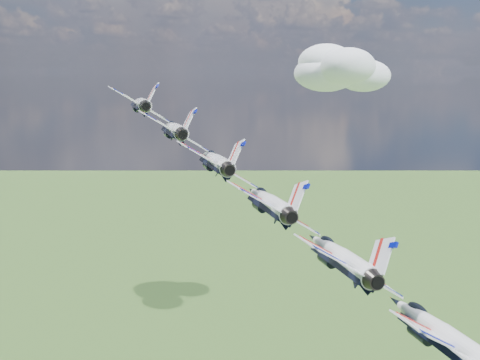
% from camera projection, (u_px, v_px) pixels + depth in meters
% --- Properties ---
extents(cloud_far, '(63.76, 50.10, 25.05)m').
position_uv_depth(cloud_far, '(332.00, 66.00, 317.41)').
color(cloud_far, white).
extents(jet_0, '(17.49, 19.79, 9.96)m').
position_uv_depth(jet_0, '(141.00, 104.00, 98.84)').
color(jet_0, silver).
extents(jet_1, '(17.49, 19.79, 9.96)m').
position_uv_depth(jet_1, '(174.00, 129.00, 88.99)').
color(jet_1, white).
extents(jet_2, '(17.49, 19.79, 9.96)m').
position_uv_depth(jet_2, '(215.00, 161.00, 79.13)').
color(jet_2, white).
extents(jet_3, '(17.49, 19.79, 9.96)m').
position_uv_depth(jet_3, '(268.00, 202.00, 69.28)').
color(jet_3, silver).
extents(jet_4, '(17.49, 19.79, 9.96)m').
position_uv_depth(jet_4, '(339.00, 256.00, 59.43)').
color(jet_4, white).
extents(jet_5, '(17.49, 19.79, 9.96)m').
position_uv_depth(jet_5, '(438.00, 332.00, 49.57)').
color(jet_5, white).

